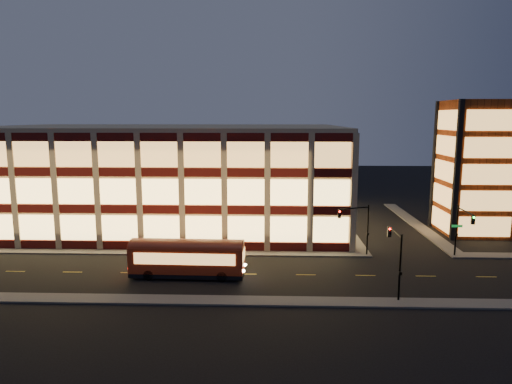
{
  "coord_description": "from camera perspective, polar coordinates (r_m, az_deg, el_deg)",
  "views": [
    {
      "loc": [
        12.44,
        -50.31,
        15.77
      ],
      "look_at": [
        10.47,
        8.0,
        6.17
      ],
      "focal_mm": 32.0,
      "sensor_mm": 36.0,
      "label": 1
    }
  ],
  "objects": [
    {
      "name": "traffic_signal_right",
      "position": [
        55.21,
        24.36,
        -3.71
      ],
      "size": [
        1.2,
        4.37,
        6.0
      ],
      "color": "black",
      "rests_on": "ground"
    },
    {
      "name": "sidewalk_near",
      "position": [
        42.34,
        -15.7,
        -12.78
      ],
      "size": [
        100.0,
        2.0,
        0.15
      ],
      "primitive_type": "cube",
      "color": "#514F4C",
      "rests_on": "ground"
    },
    {
      "name": "traffic_signal_far",
      "position": [
        52.78,
        12.58,
        -3.65
      ],
      "size": [
        3.79,
        1.87,
        6.0
      ],
      "color": "black",
      "rests_on": "ground"
    },
    {
      "name": "sidewalk_office_east",
      "position": [
        69.91,
        10.6,
        -3.79
      ],
      "size": [
        2.0,
        30.0,
        0.15
      ],
      "primitive_type": "cube",
      "color": "#514F4C",
      "rests_on": "ground"
    },
    {
      "name": "ground",
      "position": [
        54.17,
        -11.54,
        -7.78
      ],
      "size": [
        200.0,
        200.0,
        0.0
      ],
      "primitive_type": "plane",
      "color": "black",
      "rests_on": "ground"
    },
    {
      "name": "traffic_signal_near",
      "position": [
        42.43,
        17.09,
        -7.01
      ],
      "size": [
        0.32,
        4.45,
        6.0
      ],
      "color": "black",
      "rests_on": "ground"
    },
    {
      "name": "stair_tower",
      "position": [
        68.4,
        25.67,
        2.73
      ],
      "size": [
        8.6,
        8.6,
        18.0
      ],
      "color": "#8C3814",
      "rests_on": "ground"
    },
    {
      "name": "sidewalk_tower_south",
      "position": [
        60.32,
        29.27,
        -6.97
      ],
      "size": [
        14.0,
        2.0,
        0.15
      ],
      "primitive_type": "cube",
      "color": "#514F4C",
      "rests_on": "ground"
    },
    {
      "name": "trolley_bus",
      "position": [
        46.29,
        -8.58,
        -7.93
      ],
      "size": [
        11.31,
        3.18,
        3.81
      ],
      "rotation": [
        0.0,
        0.0,
        -0.02
      ],
      "color": "#9F2308",
      "rests_on": "ground"
    },
    {
      "name": "sidewalk_tower_west",
      "position": [
        72.4,
        19.25,
        -3.71
      ],
      "size": [
        2.0,
        30.0,
        0.15
      ],
      "primitive_type": "cube",
      "color": "#514F4C",
      "rests_on": "ground"
    },
    {
      "name": "sidewalk_office_south",
      "position": [
        55.83,
        -14.32,
        -7.28
      ],
      "size": [
        54.0,
        2.0,
        0.15
      ],
      "primitive_type": "cube",
      "color": "#514F4C",
      "rests_on": "ground"
    },
    {
      "name": "office_building",
      "position": [
        69.48,
        -10.85,
        2.13
      ],
      "size": [
        50.45,
        30.45,
        14.5
      ],
      "color": "tan",
      "rests_on": "ground"
    }
  ]
}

